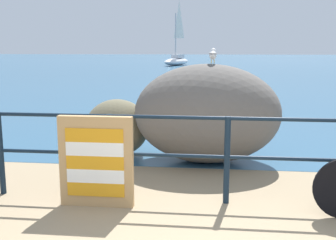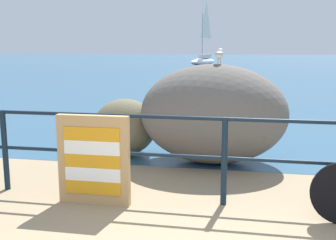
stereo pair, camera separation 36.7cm
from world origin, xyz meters
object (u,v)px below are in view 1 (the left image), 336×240
at_px(folded_deckchair_stack, 96,162).
at_px(breakwater_boulder_left, 117,127).
at_px(sailboat, 177,58).
at_px(breakwater_boulder_main, 207,114).
at_px(seagull, 213,54).

xyz_separation_m(folded_deckchair_stack, breakwater_boulder_left, (-0.29, 2.21, -0.05)).
xyz_separation_m(breakwater_boulder_left, sailboat, (-2.01, 33.01, 0.24)).
bearing_deg(folded_deckchair_stack, breakwater_boulder_main, 58.53).
bearing_deg(breakwater_boulder_main, folded_deckchair_stack, -121.47).
bearing_deg(folded_deckchair_stack, seagull, 57.64).
distance_m(folded_deckchair_stack, seagull, 2.65).
relative_size(breakwater_boulder_left, seagull, 3.13).
bearing_deg(folded_deckchair_stack, breakwater_boulder_left, 97.45).
xyz_separation_m(folded_deckchair_stack, seagull, (1.28, 2.01, 1.16)).
relative_size(breakwater_boulder_main, breakwater_boulder_left, 2.15).
relative_size(breakwater_boulder_left, sailboat, 0.17).
bearing_deg(sailboat, breakwater_boulder_main, 27.44).
distance_m(breakwater_boulder_left, seagull, 1.99).
distance_m(breakwater_boulder_main, breakwater_boulder_left, 1.54).
xyz_separation_m(breakwater_boulder_main, sailboat, (-3.51, 33.25, -0.06)).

